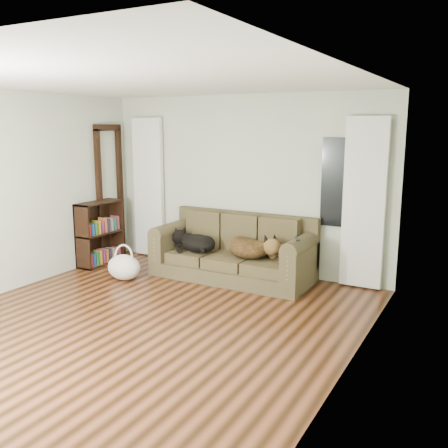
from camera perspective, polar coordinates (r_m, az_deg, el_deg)
The scene contains 14 objects.
floor at distance 5.69m, azimuth -9.32°, elevation -11.20°, with size 5.00×5.00×0.00m, color black.
ceiling at distance 5.29m, azimuth -10.25°, elevation 15.85°, with size 5.00×5.00×0.00m, color white.
wall_back at distance 7.44m, azimuth 2.27°, elevation 4.60°, with size 4.50×0.04×2.60m, color beige.
wall_right at distance 4.33m, azimuth 14.30°, elevation -0.54°, with size 0.04×5.00×2.60m, color beige.
curtain_left at distance 8.28m, azimuth -8.61°, elevation 4.11°, with size 0.55×0.08×2.25m, color white.
curtain_right at distance 6.78m, azimuth 15.71°, elevation 2.26°, with size 0.55×0.08×2.25m, color white.
window_pane at distance 6.88m, azimuth 13.07°, elevation 4.62°, with size 0.50×0.03×1.20m, color black.
door_casing at distance 8.33m, azimuth -12.88°, elevation 3.30°, with size 0.07×0.60×2.10m, color black.
sofa at distance 7.09m, azimuth 0.94°, elevation -2.71°, with size 2.27×0.98×0.93m, color #434127.
dog_black_lab at distance 7.28m, azimuth -3.23°, elevation -2.11°, with size 0.60×0.42×0.26m, color black.
dog_shepherd at distance 6.92m, azimuth 3.05°, elevation -2.74°, with size 0.67×0.47×0.29m, color black.
tv_remote at distance 6.45m, azimuth 8.35°, elevation -1.68°, with size 0.05×0.18×0.02m, color black.
tote_bag at distance 7.24m, azimuth -11.35°, elevation -5.02°, with size 0.50×0.38×0.36m, color silver.
bookshelf at distance 8.06m, azimuth -14.00°, elevation -0.99°, with size 0.30×0.80×0.99m, color black.
Camera 1 is at (3.28, -4.12, 2.16)m, focal length 40.00 mm.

